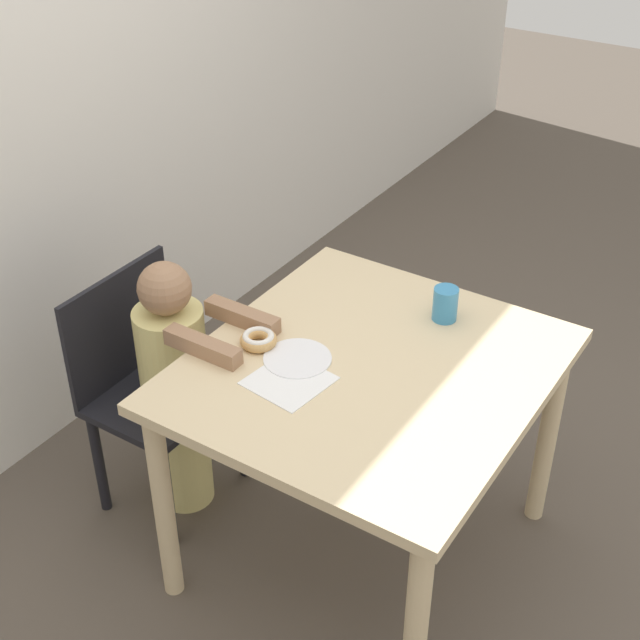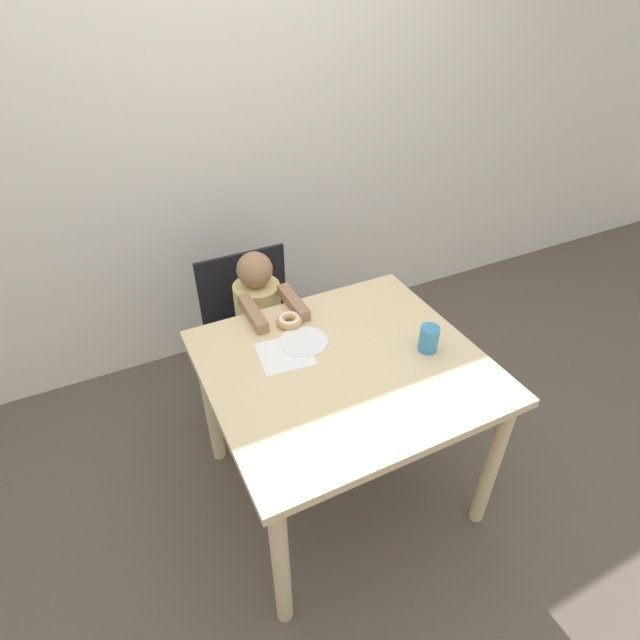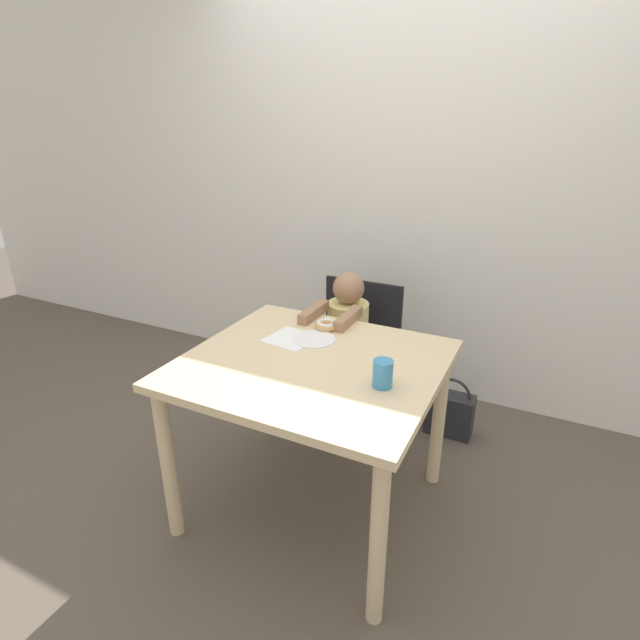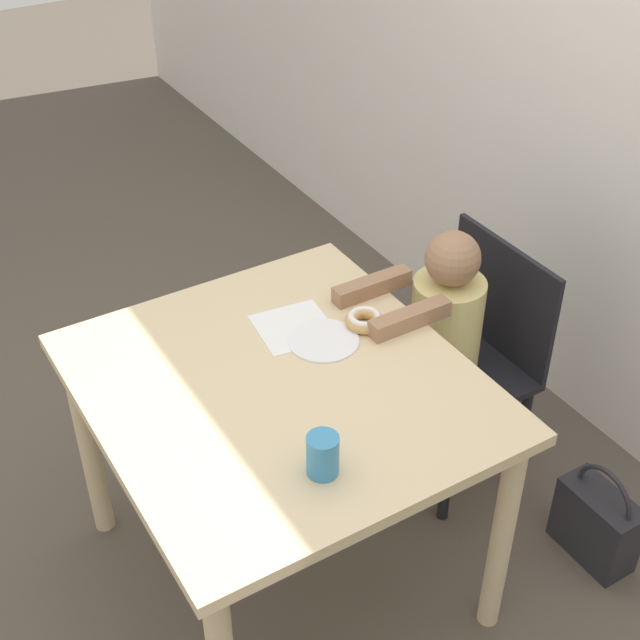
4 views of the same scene
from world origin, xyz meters
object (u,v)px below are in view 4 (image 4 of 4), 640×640
cup (323,455)px  handbag (597,522)px  chair (467,356)px  child_figure (441,359)px  donut (364,320)px

cup → handbag: bearing=83.5°
chair → child_figure: size_ratio=0.88×
chair → handbag: chair is taller
chair → cup: size_ratio=7.78×
donut → handbag: bearing=45.1°
chair → cup: cup is taller
child_figure → cup: size_ratio=8.81×
chair → cup: bearing=-61.4°
handbag → cup: 1.13m
handbag → cup: cup is taller
donut → chair: bearing=93.7°
handbag → chair: bearing=-170.1°
handbag → cup: (-0.10, -0.91, 0.67)m
chair → donut: (0.03, -0.43, 0.32)m
child_figure → chair: bearing=90.0°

